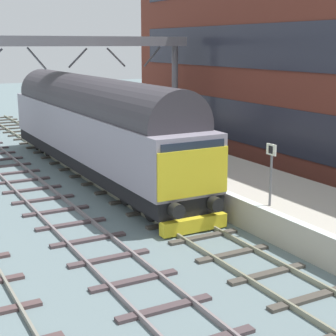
# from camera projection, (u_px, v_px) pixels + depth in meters

# --- Properties ---
(ground_plane) EXTENTS (140.00, 140.00, 0.00)m
(ground_plane) POSITION_uv_depth(u_px,v_px,m) (157.00, 211.00, 20.05)
(ground_plane) COLOR slate
(ground_plane) RESTS_ON ground
(track_main) EXTENTS (2.50, 60.00, 0.15)m
(track_main) POSITION_uv_depth(u_px,v_px,m) (157.00, 210.00, 20.04)
(track_main) COLOR gray
(track_main) RESTS_ON ground
(track_adjacent_west) EXTENTS (2.50, 60.00, 0.15)m
(track_adjacent_west) POSITION_uv_depth(u_px,v_px,m) (71.00, 224.00, 18.47)
(track_adjacent_west) COLOR slate
(track_adjacent_west) RESTS_ON ground
(station_platform) EXTENTS (4.00, 44.00, 1.01)m
(station_platform) POSITION_uv_depth(u_px,v_px,m) (236.00, 186.00, 21.62)
(station_platform) COLOR #B2AC9E
(station_platform) RESTS_ON ground
(diesel_locomotive) EXTENTS (2.74, 18.54, 4.68)m
(diesel_locomotive) POSITION_uv_depth(u_px,v_px,m) (93.00, 124.00, 25.04)
(diesel_locomotive) COLOR black
(diesel_locomotive) RESTS_ON ground
(platform_number_sign) EXTENTS (0.10, 0.44, 2.03)m
(platform_number_sign) POSITION_uv_depth(u_px,v_px,m) (271.00, 165.00, 17.06)
(platform_number_sign) COLOR slate
(platform_number_sign) RESTS_ON station_platform
(waiting_passenger) EXTENTS (0.42, 0.50, 1.64)m
(waiting_passenger) POSITION_uv_depth(u_px,v_px,m) (208.00, 152.00, 20.97)
(waiting_passenger) COLOR #352E36
(waiting_passenger) RESTS_ON station_platform
(overhead_footbridge) EXTENTS (16.40, 2.00, 6.51)m
(overhead_footbridge) POSITION_uv_depth(u_px,v_px,m) (36.00, 47.00, 26.75)
(overhead_footbridge) COLOR slate
(overhead_footbridge) RESTS_ON ground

